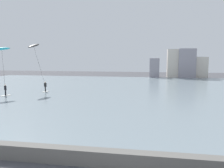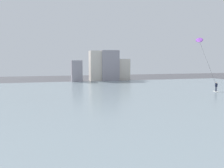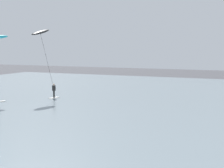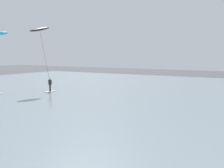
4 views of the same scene
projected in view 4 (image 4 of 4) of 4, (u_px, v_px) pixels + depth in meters
The scene contains 2 objects.
water_bay at pixel (189, 98), 30.09m from camera, with size 84.00×52.00×0.10m, color gray.
kitesurfer_black at pixel (41, 34), 35.61m from camera, with size 2.98×3.31×7.96m.
Camera 4 is at (8.67, 1.58, 4.72)m, focal length 47.34 mm.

